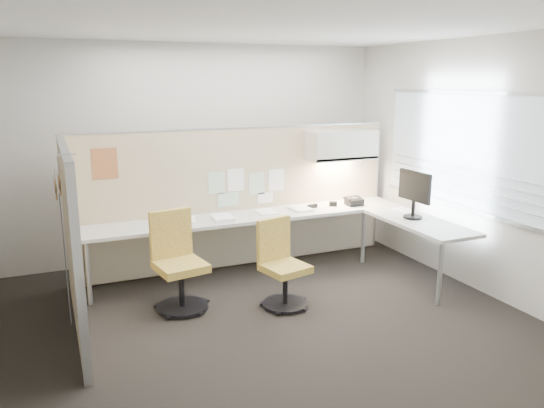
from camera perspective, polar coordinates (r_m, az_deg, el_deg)
name	(u,v)px	position (r m, az deg, el deg)	size (l,w,h in m)	color
floor	(242,322)	(5.40, -3.20, -12.51)	(5.50, 4.50, 0.01)	black
ceiling	(238,25)	(4.89, -3.65, 18.69)	(5.50, 4.50, 0.01)	white
wall_back	(182,153)	(7.09, -9.64, 5.44)	(5.50, 0.02, 2.80)	beige
wall_front	(379,254)	(3.00, 11.43, -5.26)	(5.50, 0.02, 2.80)	beige
wall_right	(469,165)	(6.41, 20.42, 3.99)	(0.02, 4.50, 2.80)	beige
window_pane	(468,152)	(6.38, 20.37, 5.31)	(0.01, 2.80, 1.30)	#96A4AE
partition_back	(239,198)	(6.72, -3.58, 0.62)	(4.10, 0.06, 1.75)	beige
partition_left	(72,241)	(5.29, -20.76, -3.72)	(0.06, 2.20, 1.75)	beige
desk	(282,225)	(6.50, 1.04, -2.28)	(4.00, 2.07, 0.73)	beige
overhead_bin	(341,145)	(6.99, 7.48, 6.31)	(0.90, 0.36, 0.38)	beige
task_light_strip	(341,161)	(7.02, 7.43, 4.61)	(0.60, 0.06, 0.02)	#FFEABF
pinned_papers	(246,186)	(6.68, -2.86, 1.95)	(1.01, 0.00, 0.47)	#8CBF8C
poster	(105,164)	(6.24, -17.54, 4.16)	(0.28, 0.00, 0.35)	orange
chair_left	(178,264)	(5.61, -10.10, -6.42)	(0.55, 0.56, 1.01)	black
chair_right	(281,266)	(5.60, 1.01, -6.74)	(0.51, 0.53, 0.91)	black
monitor	(414,191)	(6.45, 15.05, 1.31)	(0.22, 0.54, 0.56)	black
phone	(354,201)	(7.03, 8.78, 0.28)	(0.21, 0.20, 0.12)	black
stapler	(312,206)	(6.82, 4.37, -0.23)	(0.14, 0.04, 0.05)	black
tape_dispenser	(333,204)	(6.95, 6.59, 0.02)	(0.10, 0.06, 0.06)	black
coat_hook	(59,201)	(4.47, -21.90, 0.31)	(0.18, 0.46, 1.38)	silver
paper_stack_0	(185,220)	(6.27, -9.34, -1.72)	(0.23, 0.30, 0.02)	white
paper_stack_1	(223,218)	(6.25, -5.35, -1.52)	(0.23, 0.30, 0.05)	white
paper_stack_2	(266,212)	(6.59, -0.62, -0.85)	(0.23, 0.30, 0.01)	white
paper_stack_3	(301,209)	(6.71, 3.10, -0.52)	(0.23, 0.30, 0.03)	white
paper_stack_4	(403,211)	(6.82, 13.94, -0.71)	(0.23, 0.30, 0.02)	white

